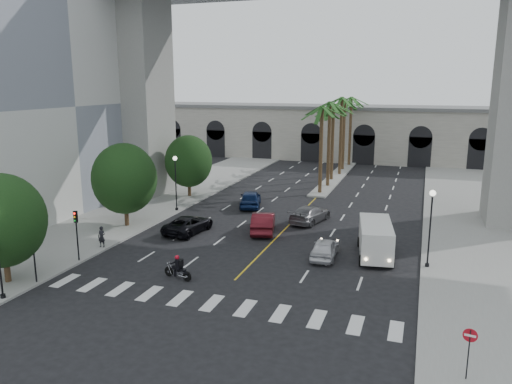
{
  "coord_description": "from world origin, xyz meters",
  "views": [
    {
      "loc": [
        10.75,
        -25.3,
        12.15
      ],
      "look_at": [
        0.05,
        6.0,
        4.83
      ],
      "focal_mm": 35.0,
      "sensor_mm": 36.0,
      "label": 1
    }
  ],
  "objects_px": {
    "car_c": "(189,224)",
    "pedestrian_a": "(102,237)",
    "lamp_post_right": "(430,222)",
    "car_a": "(325,248)",
    "traffic_signal_near": "(33,245)",
    "traffic_signal_far": "(76,227)",
    "lamp_post_left_far": "(176,179)",
    "car_d": "(310,214)",
    "cargo_van": "(376,238)",
    "car_e": "(250,199)",
    "pedestrian_b": "(26,237)",
    "car_b": "(263,222)",
    "motorcycle_rider": "(178,268)",
    "do_not_enter_sign": "(469,344)"
  },
  "relations": [
    {
      "from": "lamp_post_left_far",
      "to": "pedestrian_a",
      "type": "relative_size",
      "value": 3.4
    },
    {
      "from": "car_c",
      "to": "do_not_enter_sign",
      "type": "height_order",
      "value": "do_not_enter_sign"
    },
    {
      "from": "traffic_signal_far",
      "to": "do_not_enter_sign",
      "type": "distance_m",
      "value": 25.17
    },
    {
      "from": "lamp_post_right",
      "to": "car_e",
      "type": "height_order",
      "value": "lamp_post_right"
    },
    {
      "from": "lamp_post_left_far",
      "to": "cargo_van",
      "type": "distance_m",
      "value": 20.51
    },
    {
      "from": "traffic_signal_far",
      "to": "car_b",
      "type": "distance_m",
      "value": 14.74
    },
    {
      "from": "traffic_signal_near",
      "to": "pedestrian_b",
      "type": "distance_m",
      "value": 7.46
    },
    {
      "from": "car_c",
      "to": "car_e",
      "type": "relative_size",
      "value": 1.04
    },
    {
      "from": "lamp_post_left_far",
      "to": "car_b",
      "type": "distance_m",
      "value": 10.81
    },
    {
      "from": "car_c",
      "to": "pedestrian_b",
      "type": "height_order",
      "value": "pedestrian_b"
    },
    {
      "from": "cargo_van",
      "to": "do_not_enter_sign",
      "type": "xyz_separation_m",
      "value": [
        5.13,
        -14.24,
        0.38
      ]
    },
    {
      "from": "pedestrian_a",
      "to": "pedestrian_b",
      "type": "distance_m",
      "value": 5.53
    },
    {
      "from": "lamp_post_right",
      "to": "car_a",
      "type": "height_order",
      "value": "lamp_post_right"
    },
    {
      "from": "lamp_post_left_far",
      "to": "car_a",
      "type": "bearing_deg",
      "value": -27.01
    },
    {
      "from": "car_e",
      "to": "traffic_signal_near",
      "type": "bearing_deg",
      "value": 58.89
    },
    {
      "from": "car_d",
      "to": "pedestrian_b",
      "type": "bearing_deg",
      "value": 51.36
    },
    {
      "from": "traffic_signal_near",
      "to": "car_d",
      "type": "bearing_deg",
      "value": 56.04
    },
    {
      "from": "traffic_signal_far",
      "to": "car_a",
      "type": "distance_m",
      "value": 17.16
    },
    {
      "from": "traffic_signal_near",
      "to": "traffic_signal_far",
      "type": "height_order",
      "value": "same"
    },
    {
      "from": "pedestrian_a",
      "to": "traffic_signal_near",
      "type": "bearing_deg",
      "value": -91.52
    },
    {
      "from": "lamp_post_right",
      "to": "traffic_signal_near",
      "type": "bearing_deg",
      "value": -155.18
    },
    {
      "from": "traffic_signal_far",
      "to": "car_d",
      "type": "bearing_deg",
      "value": 49.54
    },
    {
      "from": "car_c",
      "to": "pedestrian_a",
      "type": "xyz_separation_m",
      "value": [
        -4.25,
        -5.78,
        0.23
      ]
    },
    {
      "from": "traffic_signal_far",
      "to": "car_e",
      "type": "relative_size",
      "value": 0.74
    },
    {
      "from": "lamp_post_right",
      "to": "traffic_signal_far",
      "type": "height_order",
      "value": "lamp_post_right"
    },
    {
      "from": "traffic_signal_near",
      "to": "cargo_van",
      "type": "bearing_deg",
      "value": 31.44
    },
    {
      "from": "pedestrian_a",
      "to": "traffic_signal_far",
      "type": "bearing_deg",
      "value": -89.25
    },
    {
      "from": "car_b",
      "to": "motorcycle_rider",
      "type": "bearing_deg",
      "value": 65.75
    },
    {
      "from": "car_c",
      "to": "car_e",
      "type": "height_order",
      "value": "car_e"
    },
    {
      "from": "lamp_post_left_far",
      "to": "cargo_van",
      "type": "height_order",
      "value": "lamp_post_left_far"
    },
    {
      "from": "motorcycle_rider",
      "to": "car_d",
      "type": "distance_m",
      "value": 16.21
    },
    {
      "from": "lamp_post_left_far",
      "to": "car_d",
      "type": "xyz_separation_m",
      "value": [
        12.9,
        0.51,
        -2.48
      ]
    },
    {
      "from": "car_e",
      "to": "cargo_van",
      "type": "bearing_deg",
      "value": 124.54
    },
    {
      "from": "car_c",
      "to": "lamp_post_right",
      "type": "bearing_deg",
      "value": 179.84
    },
    {
      "from": "motorcycle_rider",
      "to": "cargo_van",
      "type": "height_order",
      "value": "cargo_van"
    },
    {
      "from": "traffic_signal_near",
      "to": "do_not_enter_sign",
      "type": "height_order",
      "value": "traffic_signal_near"
    },
    {
      "from": "car_a",
      "to": "car_e",
      "type": "distance_m",
      "value": 15.61
    },
    {
      "from": "lamp_post_left_far",
      "to": "car_c",
      "type": "distance_m",
      "value": 7.57
    },
    {
      "from": "motorcycle_rider",
      "to": "car_d",
      "type": "bearing_deg",
      "value": 86.97
    },
    {
      "from": "pedestrian_a",
      "to": "do_not_enter_sign",
      "type": "height_order",
      "value": "do_not_enter_sign"
    },
    {
      "from": "traffic_signal_near",
      "to": "motorcycle_rider",
      "type": "distance_m",
      "value": 8.84
    },
    {
      "from": "car_c",
      "to": "car_e",
      "type": "distance_m",
      "value": 9.98
    },
    {
      "from": "car_c",
      "to": "cargo_van",
      "type": "height_order",
      "value": "cargo_van"
    },
    {
      "from": "car_b",
      "to": "pedestrian_b",
      "type": "distance_m",
      "value": 18.13
    },
    {
      "from": "car_d",
      "to": "car_b",
      "type": "bearing_deg",
      "value": 67.6
    },
    {
      "from": "car_a",
      "to": "car_b",
      "type": "height_order",
      "value": "car_b"
    },
    {
      "from": "traffic_signal_far",
      "to": "motorcycle_rider",
      "type": "height_order",
      "value": "traffic_signal_far"
    },
    {
      "from": "car_d",
      "to": "pedestrian_a",
      "type": "distance_m",
      "value": 17.76
    },
    {
      "from": "car_a",
      "to": "car_d",
      "type": "relative_size",
      "value": 0.81
    },
    {
      "from": "traffic_signal_far",
      "to": "do_not_enter_sign",
      "type": "bearing_deg",
      "value": -15.02
    }
  ]
}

